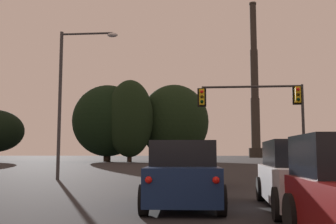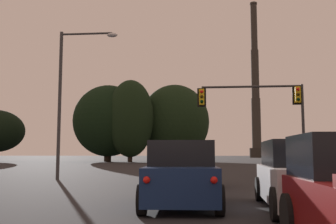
{
  "view_description": "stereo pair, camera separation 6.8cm",
  "coord_description": "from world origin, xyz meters",
  "px_view_note": "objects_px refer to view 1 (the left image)",
  "views": [
    {
      "loc": [
        0.71,
        0.29,
        1.5
      ],
      "look_at": [
        -1.89,
        29.93,
        4.67
      ],
      "focal_mm": 42.0,
      "sensor_mm": 36.0,
      "label": 1
    },
    {
      "loc": [
        0.78,
        0.3,
        1.5
      ],
      "look_at": [
        -1.89,
        29.93,
        4.67
      ],
      "focal_mm": 42.0,
      "sensor_mm": 36.0,
      "label": 2
    }
  ],
  "objects_px": {
    "suv_center_lane_second": "(183,174)",
    "suv_right_lane_second": "(303,176)",
    "smokestack": "(255,96)",
    "sedan_center_lane_front": "(189,172)",
    "street_lamp": "(69,87)",
    "traffic_light_overhead_right": "(266,105)"
  },
  "relations": [
    {
      "from": "suv_center_lane_second",
      "to": "smokestack",
      "type": "distance_m",
      "value": 145.02
    },
    {
      "from": "sedan_center_lane_front",
      "to": "street_lamp",
      "type": "distance_m",
      "value": 9.5
    },
    {
      "from": "sedan_center_lane_front",
      "to": "street_lamp",
      "type": "xyz_separation_m",
      "value": [
        -7.24,
        3.87,
        4.78
      ]
    },
    {
      "from": "suv_center_lane_second",
      "to": "suv_right_lane_second",
      "type": "relative_size",
      "value": 1.0
    },
    {
      "from": "traffic_light_overhead_right",
      "to": "suv_right_lane_second",
      "type": "bearing_deg",
      "value": -95.62
    },
    {
      "from": "traffic_light_overhead_right",
      "to": "street_lamp",
      "type": "xyz_separation_m",
      "value": [
        -12.02,
        -3.01,
        0.86
      ]
    },
    {
      "from": "street_lamp",
      "to": "smokestack",
      "type": "relative_size",
      "value": 0.14
    },
    {
      "from": "suv_center_lane_second",
      "to": "suv_right_lane_second",
      "type": "xyz_separation_m",
      "value": [
        3.27,
        -0.62,
        0.0
      ]
    },
    {
      "from": "suv_right_lane_second",
      "to": "smokestack",
      "type": "height_order",
      "value": "smokestack"
    },
    {
      "from": "suv_right_lane_second",
      "to": "smokestack",
      "type": "relative_size",
      "value": 0.08
    },
    {
      "from": "sedan_center_lane_front",
      "to": "smokestack",
      "type": "distance_m",
      "value": 138.22
    },
    {
      "from": "sedan_center_lane_front",
      "to": "smokestack",
      "type": "height_order",
      "value": "smokestack"
    },
    {
      "from": "suv_center_lane_second",
      "to": "smokestack",
      "type": "height_order",
      "value": "smokestack"
    },
    {
      "from": "suv_right_lane_second",
      "to": "traffic_light_overhead_right",
      "type": "distance_m",
      "value": 15.05
    },
    {
      "from": "suv_right_lane_second",
      "to": "sedan_center_lane_front",
      "type": "height_order",
      "value": "suv_right_lane_second"
    },
    {
      "from": "street_lamp",
      "to": "smokestack",
      "type": "xyz_separation_m",
      "value": [
        28.36,
        130.72,
        18.55
      ]
    },
    {
      "from": "street_lamp",
      "to": "suv_center_lane_second",
      "type": "bearing_deg",
      "value": -56.11
    },
    {
      "from": "suv_center_lane_second",
      "to": "sedan_center_lane_front",
      "type": "relative_size",
      "value": 1.04
    },
    {
      "from": "traffic_light_overhead_right",
      "to": "smokestack",
      "type": "distance_m",
      "value": 130.21
    },
    {
      "from": "smokestack",
      "to": "sedan_center_lane_front",
      "type": "bearing_deg",
      "value": -98.92
    },
    {
      "from": "sedan_center_lane_front",
      "to": "traffic_light_overhead_right",
      "type": "height_order",
      "value": "traffic_light_overhead_right"
    },
    {
      "from": "sedan_center_lane_front",
      "to": "street_lamp",
      "type": "bearing_deg",
      "value": 149.54
    }
  ]
}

